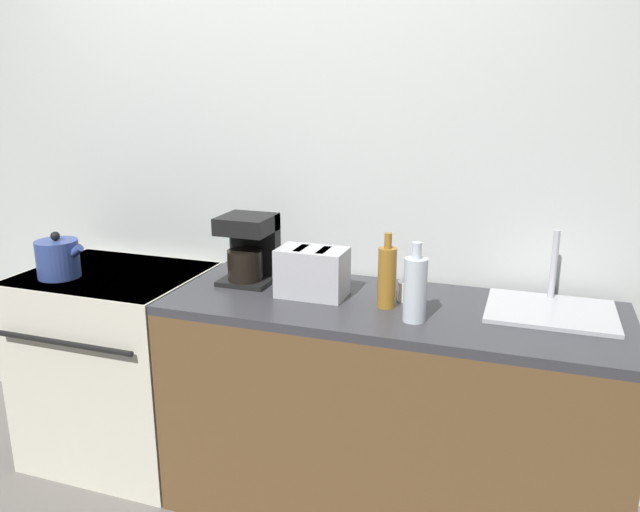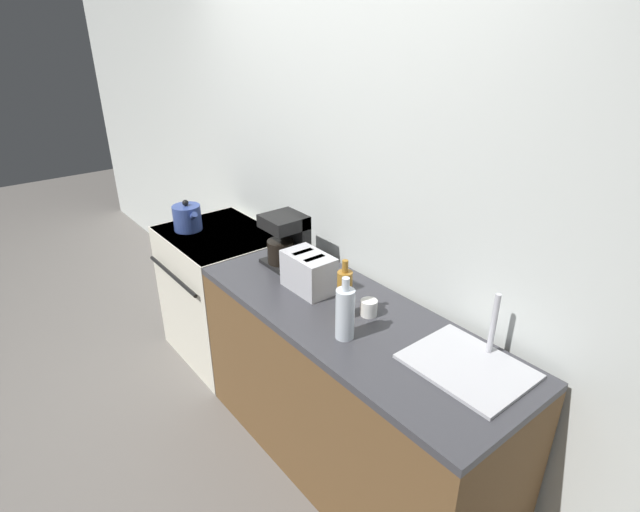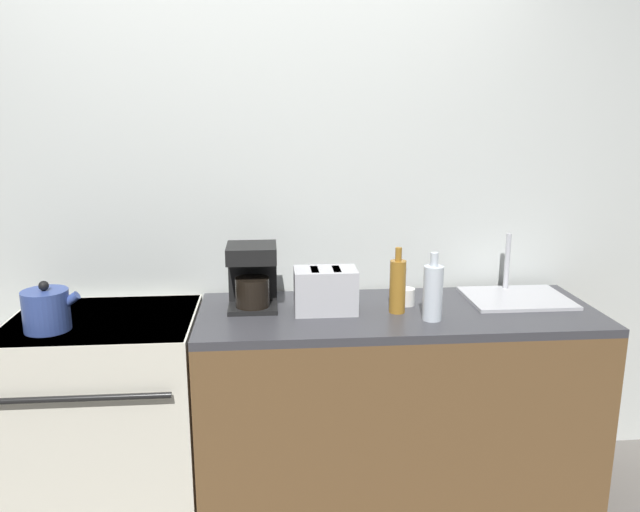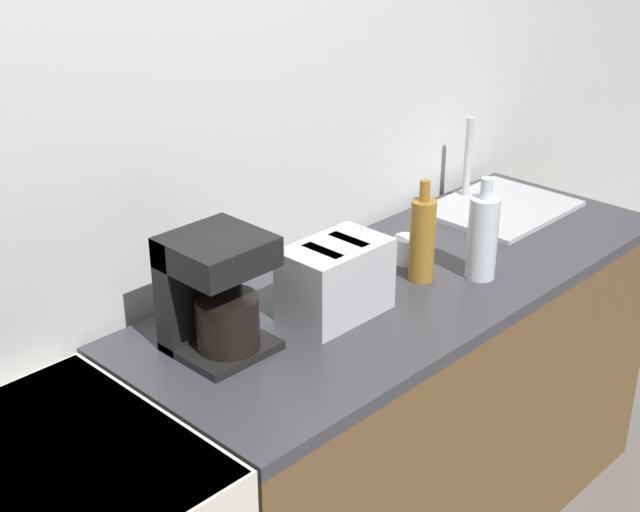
% 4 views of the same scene
% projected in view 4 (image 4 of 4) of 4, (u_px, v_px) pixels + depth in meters
% --- Properties ---
extents(wall_back, '(8.00, 0.05, 2.60)m').
position_uv_depth(wall_back, '(136.00, 153.00, 2.11)').
color(wall_back, silver).
rests_on(wall_back, ground_plane).
extents(counter_block, '(1.73, 0.64, 0.89)m').
position_uv_depth(counter_block, '(408.00, 410.00, 2.63)').
color(counter_block, brown).
rests_on(counter_block, ground_plane).
extents(toaster, '(0.27, 0.17, 0.19)m').
position_uv_depth(toaster, '(336.00, 280.00, 2.20)').
color(toaster, '#BCBCC1').
rests_on(toaster, counter_block).
extents(coffee_maker, '(0.21, 0.21, 0.29)m').
position_uv_depth(coffee_maker, '(213.00, 290.00, 2.03)').
color(coffee_maker, black).
rests_on(coffee_maker, counter_block).
extents(sink_tray, '(0.45, 0.36, 0.28)m').
position_uv_depth(sink_tray, '(498.00, 205.00, 2.88)').
color(sink_tray, '#B7B7BC').
rests_on(sink_tray, counter_block).
extents(bottle_amber, '(0.07, 0.07, 0.28)m').
position_uv_depth(bottle_amber, '(422.00, 239.00, 2.37)').
color(bottle_amber, '#9E6B23').
rests_on(bottle_amber, counter_block).
extents(bottle_clear, '(0.08, 0.08, 0.29)m').
position_uv_depth(bottle_clear, '(483.00, 236.00, 2.39)').
color(bottle_clear, silver).
rests_on(bottle_clear, counter_block).
extents(cup_white, '(0.08, 0.08, 0.08)m').
position_uv_depth(cup_white, '(407.00, 250.00, 2.51)').
color(cup_white, white).
rests_on(cup_white, counter_block).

